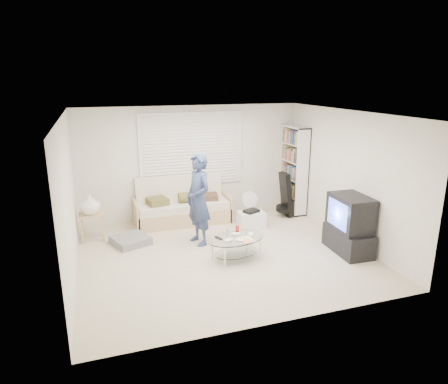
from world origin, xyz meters
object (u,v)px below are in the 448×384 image
object	(u,v)px
futon_sofa	(182,207)
coffee_table	(237,241)
bookshelf	(294,170)
tv_unit	(349,225)

from	to	relation	value
futon_sofa	coffee_table	distance (m)	2.20
bookshelf	coffee_table	world-z (taller)	bookshelf
futon_sofa	coffee_table	bearing A→B (deg)	-77.10
coffee_table	bookshelf	bearing A→B (deg)	43.60
bookshelf	tv_unit	bearing A→B (deg)	-92.97
futon_sofa	tv_unit	size ratio (longest dim) A/B	1.95
bookshelf	coffee_table	distance (m)	3.05
tv_unit	coffee_table	distance (m)	2.07
futon_sofa	coffee_table	world-z (taller)	futon_sofa
coffee_table	tv_unit	bearing A→B (deg)	-10.07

